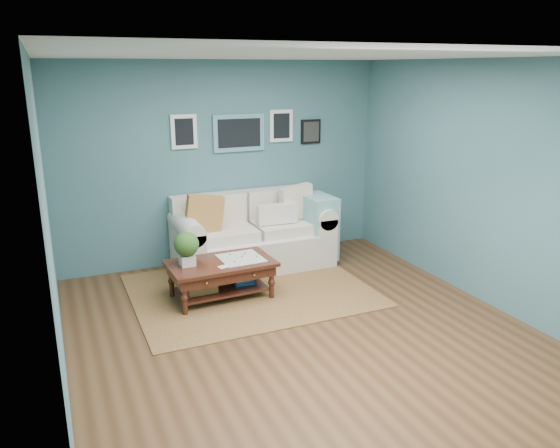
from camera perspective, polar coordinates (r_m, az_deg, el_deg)
room_shell at (r=5.24m, az=2.35°, el=2.36°), size 5.00×5.02×2.70m
area_rug at (r=6.66m, az=-3.13°, el=-6.90°), size 2.76×2.21×0.01m
loveseat at (r=7.35m, az=-2.27°, el=-1.02°), size 2.12×0.96×1.09m
coffee_table at (r=6.34m, az=-6.76°, el=-4.65°), size 1.22×0.74×0.84m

